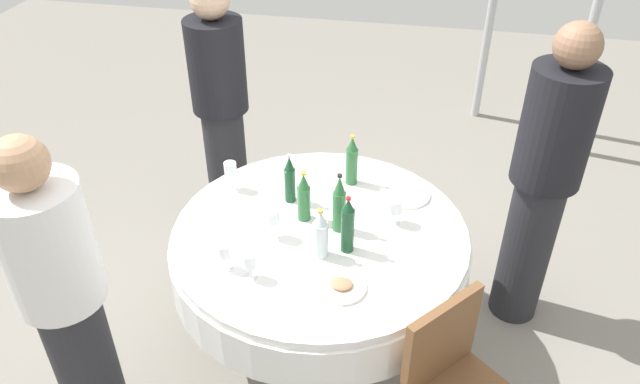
% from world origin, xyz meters
% --- Properties ---
extents(ground_plane, '(10.00, 10.00, 0.00)m').
position_xyz_m(ground_plane, '(0.00, 0.00, 0.00)').
color(ground_plane, gray).
extents(dining_table, '(1.46, 1.46, 0.74)m').
position_xyz_m(dining_table, '(0.00, 0.00, 0.59)').
color(dining_table, white).
rests_on(dining_table, ground_plane).
extents(bottle_green_east, '(0.06, 0.06, 0.27)m').
position_xyz_m(bottle_green_east, '(0.09, -0.07, 0.87)').
color(bottle_green_east, '#2D6B38').
rests_on(bottle_green_east, dining_table).
extents(bottle_dark_green_near, '(0.06, 0.06, 0.29)m').
position_xyz_m(bottle_dark_green_near, '(-0.15, 0.12, 0.88)').
color(bottle_dark_green_near, '#194728').
rests_on(bottle_dark_green_near, dining_table).
extents(bottle_clear_inner, '(0.07, 0.07, 0.25)m').
position_xyz_m(bottle_clear_inner, '(-0.04, 0.18, 0.86)').
color(bottle_clear_inner, silver).
rests_on(bottle_clear_inner, dining_table).
extents(bottle_dark_green_south, '(0.06, 0.06, 0.27)m').
position_xyz_m(bottle_dark_green_south, '(0.20, -0.21, 0.87)').
color(bottle_dark_green_south, '#194728').
rests_on(bottle_dark_green_south, dining_table).
extents(bottle_green_north, '(0.06, 0.06, 0.29)m').
position_xyz_m(bottle_green_north, '(-0.08, -0.43, 0.87)').
color(bottle_green_north, '#2D6B38').
rests_on(bottle_green_north, dining_table).
extents(bottle_green_far, '(0.06, 0.06, 0.31)m').
position_xyz_m(bottle_green_far, '(-0.09, -0.03, 0.89)').
color(bottle_green_far, '#2D6B38').
rests_on(bottle_green_far, dining_table).
extents(wine_glass_south, '(0.07, 0.07, 0.16)m').
position_xyz_m(wine_glass_south, '(0.52, -0.25, 0.86)').
color(wine_glass_south, white).
rests_on(wine_glass_south, dining_table).
extents(wine_glass_north, '(0.07, 0.07, 0.15)m').
position_xyz_m(wine_glass_north, '(0.21, 0.09, 0.85)').
color(wine_glass_north, white).
rests_on(wine_glass_north, dining_table).
extents(wine_glass_far, '(0.06, 0.06, 0.13)m').
position_xyz_m(wine_glass_far, '(0.23, 0.38, 0.83)').
color(wine_glass_far, white).
rests_on(wine_glass_far, dining_table).
extents(wine_glass_left, '(0.07, 0.07, 0.13)m').
position_xyz_m(wine_glass_left, '(-0.34, -0.13, 0.84)').
color(wine_glass_left, white).
rests_on(wine_glass_left, dining_table).
extents(wine_glass_right, '(0.06, 0.06, 0.13)m').
position_xyz_m(wine_glass_right, '(0.36, 0.35, 0.83)').
color(wine_glass_right, white).
rests_on(wine_glass_right, dining_table).
extents(plate_right, '(0.21, 0.21, 0.04)m').
position_xyz_m(plate_right, '(-0.17, 0.38, 0.75)').
color(plate_right, white).
rests_on(plate_right, dining_table).
extents(plate_rear, '(0.26, 0.26, 0.02)m').
position_xyz_m(plate_rear, '(-0.38, -0.37, 0.75)').
color(plate_rear, white).
rests_on(plate_rear, dining_table).
extents(knife_near, '(0.08, 0.17, 0.00)m').
position_xyz_m(knife_near, '(0.03, -0.57, 0.74)').
color(knife_near, silver).
rests_on(knife_near, dining_table).
extents(person_east, '(0.34, 0.34, 1.58)m').
position_xyz_m(person_east, '(0.88, 0.75, 0.82)').
color(person_east, '#26262B').
rests_on(person_east, ground_plane).
extents(person_near, '(0.34, 0.34, 1.63)m').
position_xyz_m(person_near, '(0.80, -0.91, 0.86)').
color(person_near, '#26262B').
rests_on(person_near, ground_plane).
extents(person_inner, '(0.34, 0.34, 1.69)m').
position_xyz_m(person_inner, '(-1.05, -0.42, 0.89)').
color(person_inner, '#26262B').
rests_on(person_inner, ground_plane).
extents(chair_far, '(0.56, 0.56, 0.87)m').
position_xyz_m(chair_far, '(-0.68, 0.58, 0.52)').
color(chair_far, brown).
rests_on(chair_far, ground_plane).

